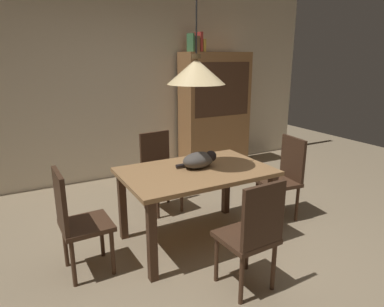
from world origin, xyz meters
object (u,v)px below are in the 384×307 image
at_px(cat_sleeping, 199,160).
at_px(book_red_tall, 198,42).
at_px(chair_right_side, 284,175).
at_px(hutch_bookcase, 214,114).
at_px(chair_left_side, 76,218).
at_px(chair_far_back, 159,168).
at_px(book_green_slim, 191,43).
at_px(dining_table, 196,180).
at_px(chair_near_front, 253,232).
at_px(pendant_lamp, 196,71).
at_px(book_brown_thick, 194,44).
at_px(book_yellow_short, 202,46).

bearing_deg(cat_sleeping, book_red_tall, 61.00).
distance_m(chair_right_side, hutch_bookcase, 2.02).
bearing_deg(chair_left_side, chair_right_side, -0.15).
xyz_separation_m(chair_far_back, book_green_slim, (1.00, 1.07, 1.47)).
bearing_deg(dining_table, book_green_slim, 63.03).
xyz_separation_m(chair_left_side, chair_near_front, (1.13, -0.88, 0.00)).
relative_size(chair_left_side, pendant_lamp, 0.72).
xyz_separation_m(cat_sleeping, book_brown_thick, (0.99, 1.91, 1.13)).
bearing_deg(cat_sleeping, pendant_lamp, -144.58).
distance_m(pendant_lamp, hutch_bookcase, 2.54).
height_order(chair_right_side, pendant_lamp, pendant_lamp).
bearing_deg(pendant_lamp, hutch_bookcase, 53.77).
xyz_separation_m(pendant_lamp, hutch_bookcase, (1.43, 1.95, -0.77)).
distance_m(dining_table, book_brown_thick, 2.58).
bearing_deg(book_yellow_short, cat_sleeping, -120.29).
xyz_separation_m(chair_far_back, cat_sleeping, (0.07, -0.83, 0.32)).
bearing_deg(pendant_lamp, dining_table, -63.43).
bearing_deg(cat_sleeping, dining_table, -144.58).
bearing_deg(book_yellow_short, chair_near_front, -112.54).
bearing_deg(cat_sleeping, chair_far_back, 95.01).
bearing_deg(chair_right_side, cat_sleeping, 177.06).
height_order(chair_far_back, pendant_lamp, pendant_lamp).
relative_size(cat_sleeping, hutch_bookcase, 0.21).
relative_size(chair_near_front, book_yellow_short, 4.65).
bearing_deg(dining_table, book_yellow_short, 58.88).
bearing_deg(cat_sleeping, book_brown_thick, 62.56).
bearing_deg(book_green_slim, chair_far_back, -132.99).
relative_size(chair_near_front, book_brown_thick, 3.88).
bearing_deg(chair_left_side, book_green_slim, 42.65).
distance_m(dining_table, book_yellow_short, 2.62).
xyz_separation_m(chair_near_front, chair_right_side, (1.12, 0.87, 0.00)).
height_order(dining_table, chair_left_side, chair_left_side).
xyz_separation_m(dining_table, book_brown_thick, (1.05, 1.95, 1.31)).
relative_size(cat_sleeping, book_green_slim, 1.52).
bearing_deg(chair_far_back, book_brown_thick, 45.32).
height_order(dining_table, cat_sleeping, cat_sleeping).
relative_size(chair_right_side, cat_sleeping, 2.35).
xyz_separation_m(chair_near_front, cat_sleeping, (0.06, 0.92, 0.32)).
bearing_deg(book_red_tall, chair_far_back, -136.43).
bearing_deg(hutch_bookcase, chair_left_side, -142.63).
bearing_deg(cat_sleeping, chair_right_side, -2.94).
xyz_separation_m(chair_near_front, book_yellow_short, (1.18, 2.83, 1.43)).
relative_size(book_green_slim, book_brown_thick, 1.08).
bearing_deg(book_brown_thick, book_yellow_short, 0.00).
height_order(chair_left_side, cat_sleeping, chair_left_side).
distance_m(dining_table, pendant_lamp, 1.01).
xyz_separation_m(chair_far_back, hutch_bookcase, (1.44, 1.07, 0.38)).
relative_size(chair_left_side, chair_right_side, 1.00).
height_order(chair_left_side, chair_near_front, same).
bearing_deg(chair_left_side, chair_near_front, -37.73).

